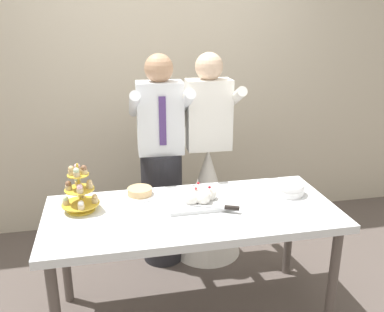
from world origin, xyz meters
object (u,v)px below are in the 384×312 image
Objects in this scene: main_cake_tray at (199,198)px; plate_stack at (289,189)px; cupcake_stand at (80,192)px; dessert_table at (192,221)px; person_bride at (208,188)px; round_cake at (140,192)px; person_groom at (161,173)px.

plate_stack is at bearing 2.05° from main_cake_tray.
cupcake_stand is 0.72× the size of main_cake_tray.
person_bride is at bearing 69.18° from dessert_table.
main_cake_tray is 0.41m from round_cake.
round_cake is at bearing 169.78° from plate_stack.
plate_stack is at bearing -1.41° from cupcake_stand.
person_groom is 1.00× the size of person_bride.
person_bride is at bearing 71.63° from main_cake_tray.
main_cake_tray is 0.75m from person_bride.
dessert_table is 0.74m from person_groom.
person_groom is at bearing 65.34° from round_cake.
main_cake_tray reaches higher than round_cake.
cupcake_stand is at bearing -147.09° from person_bride.
cupcake_stand is 0.84m from person_groom.
plate_stack is 1.00m from person_groom.
round_cake is at bearing 151.10° from main_cake_tray.
dessert_table is 8.61× the size of plate_stack.
main_cake_tray is at bearing 51.93° from dessert_table.
round_cake is 0.14× the size of person_bride.
person_groom is at bearing 97.02° from dessert_table.
round_cake is 0.50m from person_groom.
person_groom is 0.41m from person_bride.
person_groom reaches higher than dessert_table.
person_bride reaches higher than plate_stack.
person_groom is at bearing -176.02° from person_bride.
plate_stack is (0.62, 0.02, -0.00)m from main_cake_tray.
person_groom is at bearing 103.29° from main_cake_tray.
dessert_table is 0.70m from plate_stack.
dessert_table is 0.71m from cupcake_stand.
main_cake_tray is at bearing -108.37° from person_bride.
person_groom is at bearing 140.94° from plate_stack.
dessert_table is 1.08× the size of person_groom.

